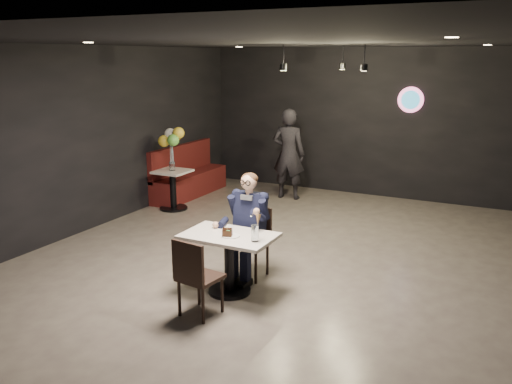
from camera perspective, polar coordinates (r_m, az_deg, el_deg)
The scene contains 17 objects.
floor at distance 7.59m, azimuth 2.14°, elevation -7.78°, with size 9.00×9.00×0.00m, color gray.
wall_sign at distance 11.11m, azimuth 15.97°, elevation 9.32°, with size 0.50×0.06×0.50m, color pink, non-canonical shape.
pendant_lights at distance 8.89m, azimuth 7.91°, elevation 14.33°, with size 1.40×1.20×0.36m, color black.
main_table at distance 6.66m, azimuth -2.83°, elevation -7.53°, with size 1.10×0.70×0.75m, color silver.
chair_far at distance 7.08m, azimuth -0.63°, elevation -5.44°, with size 0.42×0.46×0.92m, color black.
chair_near at distance 6.11m, azimuth -5.88°, elevation -8.77°, with size 0.42×0.46×0.92m, color black.
seated_man at distance 6.99m, azimuth -0.63°, elevation -3.43°, with size 0.60×0.80×1.44m, color black.
dessert_plate at distance 6.45m, azimuth -2.65°, elevation -4.64°, with size 0.22×0.22×0.01m, color white.
cake_slice at distance 6.43m, azimuth -3.04°, elevation -4.29°, with size 0.11×0.09×0.08m, color black.
mint_leaf at distance 6.38m, azimuth -2.95°, elevation -4.03°, with size 0.07×0.04×0.01m, color #2B8437.
sundae_glass at distance 6.25m, azimuth -0.12°, elevation -4.36°, with size 0.09×0.09×0.19m, color silver.
wafer_cone at distance 6.25m, azimuth 0.22°, elevation -2.94°, with size 0.06×0.06×0.13m, color tan.
booth_bench at distance 11.26m, azimuth -7.05°, elevation 2.23°, with size 0.53×2.10×1.05m, color #49120F.
side_table at distance 10.33m, azimuth -8.72°, elevation 0.22°, with size 0.60×0.60×0.75m, color silver.
balloon_vase at distance 10.23m, azimuth -8.82°, elevation 2.70°, with size 0.11×0.11×0.16m, color silver.
balloon_bunch at distance 10.16m, azimuth -8.90°, elevation 4.91°, with size 0.40×0.40×0.66m, color gold.
passerby at distance 10.93m, azimuth 3.45°, elevation 4.02°, with size 0.67×0.44×1.83m, color black.
Camera 1 is at (2.93, -6.40, 2.83)m, focal length 38.00 mm.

